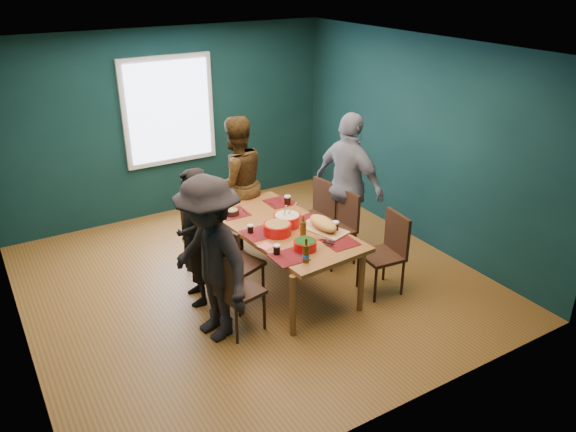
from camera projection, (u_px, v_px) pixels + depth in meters
name	position (u px, v px, depth m)	size (l,w,h in m)	color
room	(238.00, 167.00, 6.38)	(5.01, 5.01, 2.71)	#8F5D29
dining_table	(284.00, 233.00, 6.41)	(1.15, 2.04, 0.75)	#95592C
chair_left_far	(199.00, 233.00, 6.70)	(0.46, 0.46, 0.94)	#331B11
chair_left_mid	(231.00, 260.00, 6.02)	(0.58, 0.58, 1.00)	#331B11
chair_left_near	(231.00, 287.00, 5.60)	(0.50, 0.50, 0.94)	#331B11
chair_right_far	(319.00, 211.00, 7.29)	(0.48, 0.48, 0.94)	#331B11
chair_right_mid	(341.00, 222.00, 7.00)	(0.44, 0.44, 0.93)	#331B11
chair_right_near	(389.00, 247.00, 6.36)	(0.47, 0.47, 0.95)	#331B11
person_far_left	(194.00, 238.00, 6.07)	(0.57, 0.37, 1.56)	black
person_back	(236.00, 183.00, 7.27)	(0.86, 0.67, 1.76)	black
person_right	(349.00, 185.00, 7.07)	(1.09, 0.45, 1.86)	silver
person_near_left	(210.00, 260.00, 5.45)	(1.12, 0.64, 1.73)	black
bowl_salad	(277.00, 228.00, 6.19)	(0.31, 0.31, 0.13)	#BF0D0B
bowl_dumpling	(287.00, 219.00, 6.40)	(0.31, 0.31, 0.29)	#BF0D0B
bowl_herbs	(305.00, 245.00, 5.87)	(0.24, 0.24, 0.11)	#BF0D0B
cutting_board	(323.00, 225.00, 6.28)	(0.43, 0.71, 0.15)	#DBAD76
small_bowl	(232.00, 212.00, 6.67)	(0.17, 0.17, 0.07)	black
beer_bottle_a	(306.00, 253.00, 5.61)	(0.07, 0.07, 0.26)	#4D310D
beer_bottle_b	(303.00, 229.00, 6.10)	(0.07, 0.07, 0.26)	#4D310D
cola_glass_a	(277.00, 249.00, 5.77)	(0.08, 0.08, 0.11)	black
cola_glass_b	(335.00, 226.00, 6.26)	(0.08, 0.08, 0.12)	black
cola_glass_c	(287.00, 200.00, 6.94)	(0.08, 0.08, 0.12)	black
cola_glass_d	(250.00, 229.00, 6.22)	(0.07, 0.07, 0.10)	black
napkin_a	(304.00, 217.00, 6.63)	(0.14, 0.14, 0.00)	#E86168
napkin_b	(266.00, 246.00, 5.96)	(0.14, 0.14, 0.00)	#E86168
napkin_c	(345.00, 244.00, 6.00)	(0.13, 0.13, 0.00)	#E86168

